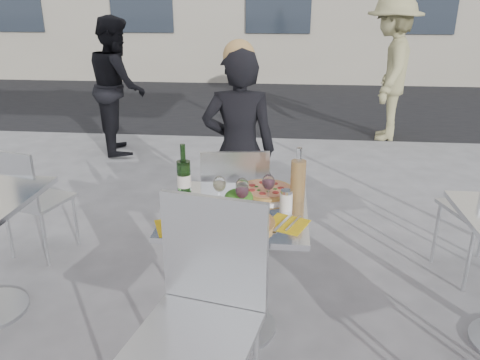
# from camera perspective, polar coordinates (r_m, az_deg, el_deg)

# --- Properties ---
(ground) EXTENTS (80.00, 80.00, 0.00)m
(ground) POSITION_cam_1_polar(r_m,az_deg,el_deg) (2.81, -0.32, -17.54)
(ground) COLOR slate
(street_asphalt) EXTENTS (24.00, 5.00, 0.00)m
(street_asphalt) POSITION_cam_1_polar(r_m,az_deg,el_deg) (8.86, 4.10, 9.52)
(street_asphalt) COLOR black
(street_asphalt) RESTS_ON ground
(main_table) EXTENTS (0.72, 0.72, 0.75)m
(main_table) POSITION_cam_1_polar(r_m,az_deg,el_deg) (2.51, -0.34, -7.87)
(main_table) COLOR #B7BABF
(main_table) RESTS_ON ground
(chair_far) EXTENTS (0.47, 0.48, 0.91)m
(chair_far) POSITION_cam_1_polar(r_m,az_deg,el_deg) (3.01, -0.64, -2.70)
(chair_far) COLOR silver
(chair_far) RESTS_ON ground
(chair_near) EXTENTS (0.55, 0.56, 1.02)m
(chair_near) POSITION_cam_1_polar(r_m,az_deg,el_deg) (1.98, -4.39, -14.57)
(chair_near) COLOR silver
(chair_near) RESTS_ON ground
(side_chair_lfar) EXTENTS (0.47, 0.47, 0.83)m
(side_chair_lfar) POSITION_cam_1_polar(r_m,az_deg,el_deg) (3.57, -24.45, -1.62)
(side_chair_lfar) COLOR silver
(side_chair_lfar) RESTS_ON ground
(woman_diner) EXTENTS (0.56, 0.39, 1.47)m
(woman_diner) POSITION_cam_1_polar(r_m,az_deg,el_deg) (3.41, -0.12, 3.59)
(woman_diner) COLOR black
(woman_diner) RESTS_ON ground
(pedestrian_a) EXTENTS (0.87, 0.96, 1.61)m
(pedestrian_a) POSITION_cam_1_polar(r_m,az_deg,el_deg) (5.88, -14.69, 11.04)
(pedestrian_a) COLOR black
(pedestrian_a) RESTS_ON ground
(pedestrian_b) EXTENTS (0.92, 1.31, 1.84)m
(pedestrian_b) POSITION_cam_1_polar(r_m,az_deg,el_deg) (6.54, 17.78, 12.72)
(pedestrian_b) COLOR #989262
(pedestrian_b) RESTS_ON ground
(pizza_near) EXTENTS (0.34, 0.34, 0.02)m
(pizza_near) POSITION_cam_1_polar(r_m,az_deg,el_deg) (2.24, -0.05, -5.23)
(pizza_near) COLOR tan
(pizza_near) RESTS_ON main_table
(pizza_far) EXTENTS (0.35, 0.35, 0.03)m
(pizza_far) POSITION_cam_1_polar(r_m,az_deg,el_deg) (2.60, 3.14, -1.34)
(pizza_far) COLOR white
(pizza_far) RESTS_ON main_table
(salad_plate) EXTENTS (0.22, 0.22, 0.09)m
(salad_plate) POSITION_cam_1_polar(r_m,az_deg,el_deg) (2.44, -0.13, -2.29)
(salad_plate) COLOR white
(salad_plate) RESTS_ON main_table
(wine_bottle) EXTENTS (0.07, 0.08, 0.29)m
(wine_bottle) POSITION_cam_1_polar(r_m,az_deg,el_deg) (2.55, -6.86, 0.43)
(wine_bottle) COLOR #21491B
(wine_bottle) RESTS_ON main_table
(carafe) EXTENTS (0.08, 0.08, 0.29)m
(carafe) POSITION_cam_1_polar(r_m,az_deg,el_deg) (2.50, 7.09, 0.11)
(carafe) COLOR tan
(carafe) RESTS_ON main_table
(sugar_shaker) EXTENTS (0.06, 0.06, 0.11)m
(sugar_shaker) POSITION_cam_1_polar(r_m,az_deg,el_deg) (2.39, 5.65, -2.45)
(sugar_shaker) COLOR white
(sugar_shaker) RESTS_ON main_table
(wineglass_white_a) EXTENTS (0.07, 0.07, 0.16)m
(wineglass_white_a) POSITION_cam_1_polar(r_m,az_deg,el_deg) (2.42, -2.52, -0.61)
(wineglass_white_a) COLOR white
(wineglass_white_a) RESTS_ON main_table
(wineglass_white_b) EXTENTS (0.07, 0.07, 0.16)m
(wineglass_white_b) POSITION_cam_1_polar(r_m,az_deg,el_deg) (2.40, 0.27, -0.83)
(wineglass_white_b) COLOR white
(wineglass_white_b) RESTS_ON main_table
(wineglass_red_a) EXTENTS (0.07, 0.07, 0.16)m
(wineglass_red_a) POSITION_cam_1_polar(r_m,az_deg,el_deg) (2.34, 0.27, -1.41)
(wineglass_red_a) COLOR white
(wineglass_red_a) RESTS_ON main_table
(wineglass_red_b) EXTENTS (0.07, 0.07, 0.16)m
(wineglass_red_b) POSITION_cam_1_polar(r_m,az_deg,el_deg) (2.45, 3.49, -0.39)
(wineglass_red_b) COLOR white
(wineglass_red_b) RESTS_ON main_table
(napkin_left) EXTENTS (0.24, 0.24, 0.01)m
(napkin_left) POSITION_cam_1_polar(r_m,az_deg,el_deg) (2.25, -7.87, -5.55)
(napkin_left) COLOR yellow
(napkin_left) RESTS_ON main_table
(napkin_right) EXTENTS (0.24, 0.24, 0.01)m
(napkin_right) POSITION_cam_1_polar(r_m,az_deg,el_deg) (2.26, 5.74, -5.30)
(napkin_right) COLOR yellow
(napkin_right) RESTS_ON main_table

